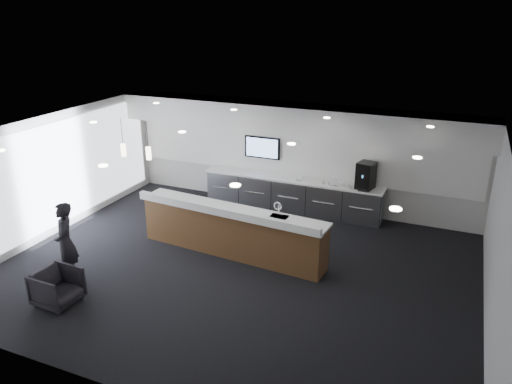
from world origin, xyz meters
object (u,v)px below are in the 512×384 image
at_px(armchair, 57,287).
at_px(lounge_guest, 66,243).
at_px(coffee_machine, 366,176).
at_px(service_counter, 232,231).

height_order(armchair, lounge_guest, lounge_guest).
xyz_separation_m(coffee_machine, armchair, (-4.61, -6.18, -0.95)).
distance_m(coffee_machine, lounge_guest, 7.40).
height_order(coffee_machine, lounge_guest, lounge_guest).
bearing_deg(coffee_machine, service_counter, -115.91).
bearing_deg(armchair, coffee_machine, -34.46).
relative_size(coffee_machine, armchair, 0.90).
bearing_deg(service_counter, lounge_guest, -132.69).
height_order(service_counter, armchair, service_counter).
bearing_deg(lounge_guest, service_counter, 96.69).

